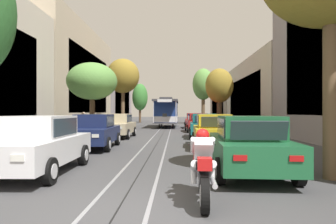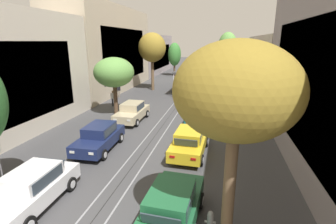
{
  "view_description": "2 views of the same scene",
  "coord_description": "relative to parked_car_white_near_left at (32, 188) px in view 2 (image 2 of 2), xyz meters",
  "views": [
    {
      "loc": [
        0.99,
        -4.78,
        1.68
      ],
      "look_at": [
        0.24,
        25.71,
        1.7
      ],
      "focal_mm": 32.51,
      "sensor_mm": 36.0,
      "label": 1
    },
    {
      "loc": [
        4.5,
        -4.02,
        6.57
      ],
      "look_at": [
        0.0,
        16.61,
        0.57
      ],
      "focal_mm": 26.72,
      "sensor_mm": 36.0,
      "label": 2
    }
  ],
  "objects": [
    {
      "name": "street_tree_kerb_left_second",
      "position": [
        -2.16,
        13.27,
        3.07
      ],
      "size": [
        3.55,
        3.7,
        5.22
      ],
      "color": "brown",
      "rests_on": "ground"
    },
    {
      "name": "parked_car_red_fifth_right",
      "position": [
        5.76,
        23.71,
        0.0
      ],
      "size": [
        2.02,
        4.37,
        1.58
      ],
      "color": "red",
      "rests_on": "ground"
    },
    {
      "name": "pedestrian_on_left_pavement",
      "position": [
        -4.86,
        20.15,
        0.16
      ],
      "size": [
        0.55,
        0.3,
        1.69
      ],
      "color": "slate",
      "rests_on": "ground"
    },
    {
      "name": "parked_car_yellow_second_right",
      "position": [
        5.61,
        6.25,
        0.0
      ],
      "size": [
        2.11,
        4.41,
        1.58
      ],
      "color": "gold",
      "rests_on": "ground"
    },
    {
      "name": "street_tree_kerb_left_mid",
      "position": [
        -2.1,
        25.64,
        4.9
      ],
      "size": [
        3.7,
        3.28,
        7.69
      ],
      "color": "brown",
      "rests_on": "ground"
    },
    {
      "name": "parked_car_white_near_left",
      "position": [
        0.0,
        0.0,
        0.0
      ],
      "size": [
        2.04,
        4.38,
        1.58
      ],
      "color": "silver",
      "rests_on": "ground"
    },
    {
      "name": "parked_car_navy_second_left",
      "position": [
        0.01,
        5.76,
        0.0
      ],
      "size": [
        2.1,
        4.41,
        1.58
      ],
      "color": "#19234C",
      "rests_on": "ground"
    },
    {
      "name": "cable_car_trolley",
      "position": [
        2.81,
        26.38,
        0.86
      ],
      "size": [
        2.7,
        9.16,
        3.28
      ],
      "color": "navy",
      "rests_on": "ground"
    },
    {
      "name": "building_facade_left",
      "position": [
        -8.05,
        23.26,
        3.93
      ],
      "size": [
        5.71,
        60.59,
        10.88
      ],
      "color": "beige",
      "rests_on": "ground"
    },
    {
      "name": "parked_car_green_near_right",
      "position": [
        5.78,
        0.02,
        0.0
      ],
      "size": [
        2.14,
        4.42,
        1.58
      ],
      "color": "#1E6038",
      "rests_on": "ground"
    },
    {
      "name": "pedestrian_on_right_pavement",
      "position": [
        -3.7,
        16.07,
        0.13
      ],
      "size": [
        0.55,
        0.4,
        1.64
      ],
      "color": "black",
      "rests_on": "ground"
    },
    {
      "name": "parked_car_red_fourth_right",
      "position": [
        5.69,
        17.87,
        0.0
      ],
      "size": [
        2.08,
        4.4,
        1.58
      ],
      "color": "red",
      "rests_on": "ground"
    },
    {
      "name": "parked_car_beige_mid_left",
      "position": [
        -0.0,
        11.71,
        0.0
      ],
      "size": [
        2.04,
        4.38,
        1.58
      ],
      "color": "#C1B28E",
      "rests_on": "ground"
    },
    {
      "name": "street_sign_post",
      "position": [
        -1.57,
        0.19,
        0.91
      ],
      "size": [
        0.36,
        0.07,
        2.75
      ],
      "color": "slate",
      "rests_on": "ground"
    },
    {
      "name": "street_tree_kerb_right_near",
      "position": [
        7.71,
        -0.57,
        4.39
      ],
      "size": [
        3.55,
        3.16,
        6.65
      ],
      "color": "brown",
      "rests_on": "ground"
    },
    {
      "name": "fire_hydrant",
      "position": [
        7.18,
        0.06,
        -0.38
      ],
      "size": [
        0.4,
        0.22,
        0.84
      ],
      "color": "#B2B2B7",
      "rests_on": "ground"
    },
    {
      "name": "street_tree_kerb_right_mid",
      "position": [
        7.82,
        35.82,
        4.86
      ],
      "size": [
        3.08,
        3.29,
        8.01
      ],
      "color": "brown",
      "rests_on": "ground"
    },
    {
      "name": "street_tree_kerb_right_second",
      "position": [
        7.55,
        17.77,
        3.08
      ],
      "size": [
        2.37,
        2.44,
        5.42
      ],
      "color": "#4C3826",
      "rests_on": "ground"
    },
    {
      "name": "parked_car_teal_mid_right",
      "position": [
        5.69,
        11.88,
        0.0
      ],
      "size": [
        2.11,
        4.41,
        1.58
      ],
      "color": "#196B70",
      "rests_on": "ground"
    },
    {
      "name": "street_tree_kerb_left_fourth",
      "position": [
        -1.94,
        40.69,
        3.3
      ],
      "size": [
        2.48,
        2.7,
        6.29
      ],
      "color": "brown",
      "rests_on": "ground"
    },
    {
      "name": "ground_plane",
      "position": [
        2.81,
        20.84,
        -0.8
      ],
      "size": [
        160.0,
        160.0,
        0.0
      ],
      "primitive_type": "plane",
      "color": "#424244"
    },
    {
      "name": "building_facade_right",
      "position": [
        13.46,
        21.48,
        3.32
      ],
      "size": [
        4.87,
        60.59,
        10.16
      ],
      "color": "gray",
      "rests_on": "ground"
    },
    {
      "name": "trolley_track_rails",
      "position": [
        2.81,
        24.93,
        -0.79
      ],
      "size": [
        1.14,
        68.89,
        0.01
      ],
      "color": "gray",
      "rests_on": "ground"
    }
  ]
}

